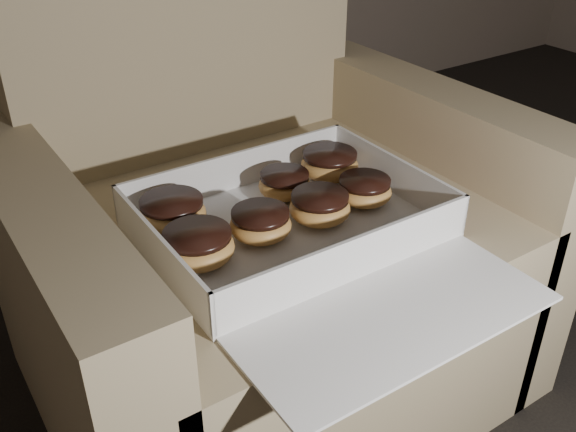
# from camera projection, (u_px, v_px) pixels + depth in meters

# --- Properties ---
(armchair) EXTENTS (0.84, 0.71, 0.88)m
(armchair) POSITION_uv_depth(u_px,v_px,m) (261.00, 248.00, 1.17)
(armchair) COLOR #978160
(armchair) RESTS_ON floor
(bakery_box) EXTENTS (0.44, 0.51, 0.07)m
(bakery_box) POSITION_uv_depth(u_px,v_px,m) (307.00, 236.00, 0.96)
(bakery_box) COLOR silver
(bakery_box) RESTS_ON armchair
(donut_a) EXTENTS (0.09, 0.09, 0.04)m
(donut_a) POSITION_uv_depth(u_px,v_px,m) (285.00, 184.00, 1.07)
(donut_a) COLOR gold
(donut_a) RESTS_ON bakery_box
(donut_b) EXTENTS (0.10, 0.10, 0.05)m
(donut_b) POSITION_uv_depth(u_px,v_px,m) (172.00, 213.00, 0.98)
(donut_b) COLOR gold
(donut_b) RESTS_ON bakery_box
(donut_c) EXTENTS (0.09, 0.09, 0.04)m
(donut_c) POSITION_uv_depth(u_px,v_px,m) (364.00, 190.00, 1.05)
(donut_c) COLOR gold
(donut_c) RESTS_ON bakery_box
(donut_d) EXTENTS (0.09, 0.09, 0.05)m
(donut_d) POSITION_uv_depth(u_px,v_px,m) (260.00, 223.00, 0.96)
(donut_d) COLOR gold
(donut_d) RESTS_ON bakery_box
(donut_e) EXTENTS (0.10, 0.10, 0.05)m
(donut_e) POSITION_uv_depth(u_px,v_px,m) (330.00, 164.00, 1.12)
(donut_e) COLOR gold
(donut_e) RESTS_ON bakery_box
(donut_f) EXTENTS (0.10, 0.10, 0.05)m
(donut_f) POSITION_uv_depth(u_px,v_px,m) (320.00, 207.00, 1.00)
(donut_f) COLOR gold
(donut_f) RESTS_ON bakery_box
(donut_g) EXTENTS (0.10, 0.10, 0.05)m
(donut_g) POSITION_uv_depth(u_px,v_px,m) (198.00, 246.00, 0.90)
(donut_g) COLOR gold
(donut_g) RESTS_ON bakery_box
(crumb_a) EXTENTS (0.01, 0.01, 0.00)m
(crumb_a) POSITION_uv_depth(u_px,v_px,m) (411.00, 229.00, 0.99)
(crumb_a) COLOR black
(crumb_a) RESTS_ON bakery_box
(crumb_b) EXTENTS (0.01, 0.01, 0.00)m
(crumb_b) POSITION_uv_depth(u_px,v_px,m) (254.00, 291.00, 0.85)
(crumb_b) COLOR black
(crumb_b) RESTS_ON bakery_box
(crumb_c) EXTENTS (0.01, 0.01, 0.00)m
(crumb_c) POSITION_uv_depth(u_px,v_px,m) (394.00, 238.00, 0.97)
(crumb_c) COLOR black
(crumb_c) RESTS_ON bakery_box
(crumb_d) EXTENTS (0.01, 0.01, 0.00)m
(crumb_d) POSITION_uv_depth(u_px,v_px,m) (306.00, 260.00, 0.91)
(crumb_d) COLOR black
(crumb_d) RESTS_ON bakery_box
(crumb_e) EXTENTS (0.01, 0.01, 0.00)m
(crumb_e) POSITION_uv_depth(u_px,v_px,m) (212.00, 258.00, 0.92)
(crumb_e) COLOR black
(crumb_e) RESTS_ON bakery_box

